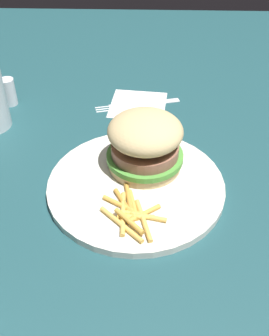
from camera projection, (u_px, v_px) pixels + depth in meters
ground_plane at (143, 189)px, 0.65m from camera, size 1.60×1.60×0.00m
plate at (135, 186)px, 0.65m from camera, size 0.27×0.27×0.01m
sandwich at (141, 142)px, 0.64m from camera, size 0.12×0.12×0.09m
fries_pile at (129, 213)px, 0.59m from camera, size 0.11×0.09×0.01m
napkin at (137, 105)px, 0.84m from camera, size 0.12×0.12×0.00m
fork at (136, 104)px, 0.84m from camera, size 0.06×0.17×0.00m
salt_shaker at (8, 92)px, 0.83m from camera, size 0.03×0.03×0.06m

